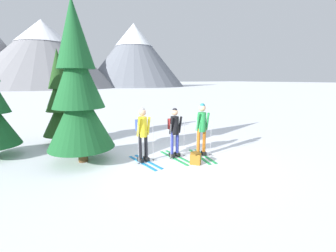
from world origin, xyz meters
name	(u,v)px	position (x,y,z in m)	size (l,w,h in m)	color
ground_plane	(172,159)	(0.00, 0.00, 0.00)	(400.00, 400.00, 0.00)	white
skier_in_yellow	(143,131)	(-0.93, 0.26, 1.02)	(0.60, 1.64, 1.79)	#1E84D1
skier_in_black	(174,130)	(0.20, 0.17, 0.96)	(0.61, 1.69, 1.71)	green
skier_in_green	(202,127)	(1.09, -0.18, 1.04)	(0.62, 1.63, 1.86)	green
pine_tree_near	(78,91)	(-2.64, 1.24, 2.29)	(2.07, 2.07, 5.01)	#51381E
pine_tree_mid	(61,101)	(-2.95, 4.00, 1.76)	(1.59, 1.59, 3.85)	#51381E
backpack_on_snow_front	(196,158)	(0.44, -0.75, 0.19)	(0.39, 0.40, 0.38)	#99661E
mountain_ridge_distant	(36,46)	(-3.12, 79.20, 12.72)	(88.43, 51.18, 29.59)	gray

